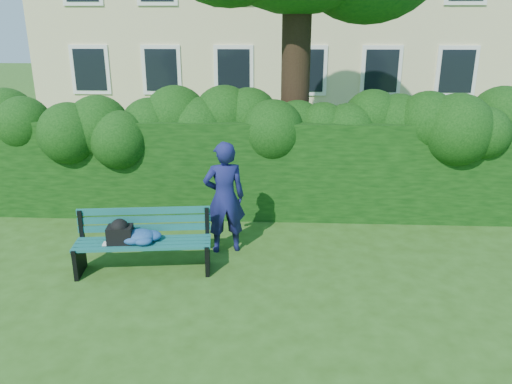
{
  "coord_description": "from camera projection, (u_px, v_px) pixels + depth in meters",
  "views": [
    {
      "loc": [
        0.37,
        -6.76,
        3.43
      ],
      "look_at": [
        0.0,
        0.6,
        0.95
      ],
      "focal_mm": 35.0,
      "sensor_mm": 36.0,
      "label": 1
    }
  ],
  "objects": [
    {
      "name": "park_bench",
      "position": [
        139.0,
        239.0,
        7.18
      ],
      "size": [
        1.99,
        0.78,
        0.89
      ],
      "rotation": [
        0.0,
        0.0,
        0.12
      ],
      "color": "#0E4A41",
      "rests_on": "ground"
    },
    {
      "name": "man_reading",
      "position": [
        224.0,
        198.0,
        7.71
      ],
      "size": [
        0.74,
        0.58,
        1.78
      ],
      "primitive_type": "imported",
      "rotation": [
        0.0,
        0.0,
        3.4
      ],
      "color": "#171951",
      "rests_on": "ground"
    },
    {
      "name": "ground",
      "position": [
        254.0,
        264.0,
        7.52
      ],
      "size": [
        80.0,
        80.0,
        0.0
      ],
      "primitive_type": "plane",
      "color": "#2C4F15",
      "rests_on": "ground"
    },
    {
      "name": "hedge",
      "position": [
        260.0,
        167.0,
        9.31
      ],
      "size": [
        10.0,
        1.0,
        1.8
      ],
      "color": "black",
      "rests_on": "ground"
    }
  ]
}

